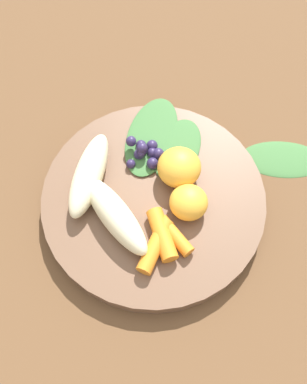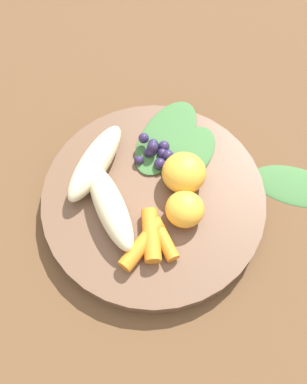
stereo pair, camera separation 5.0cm
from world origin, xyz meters
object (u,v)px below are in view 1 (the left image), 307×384
object	(u,v)px
banana_peeled_left	(116,215)
kale_leaf_stray	(283,158)
bowl	(154,200)
orange_segment_near	(179,167)
banana_peeled_right	(89,175)

from	to	relation	value
banana_peeled_left	kale_leaf_stray	bearing A→B (deg)	78.20
bowl	banana_peeled_left	xyz separation A→B (m)	(-0.04, -0.03, 0.03)
banana_peeled_left	orange_segment_near	size ratio (longest dim) A/B	2.19
banana_peeled_left	kale_leaf_stray	xyz separation A→B (m)	(0.22, 0.09, -0.04)
bowl	orange_segment_near	distance (m)	0.05
banana_peeled_left	banana_peeled_right	size ratio (longest dim) A/B	1.00
orange_segment_near	bowl	bearing A→B (deg)	-139.05
banana_peeled_right	kale_leaf_stray	xyz separation A→B (m)	(0.25, 0.04, -0.04)
banana_peeled_left	orange_segment_near	bearing A→B (deg)	93.37
bowl	orange_segment_near	xyz separation A→B (m)	(0.03, 0.03, 0.03)
orange_segment_near	kale_leaf_stray	distance (m)	0.15
kale_leaf_stray	bowl	bearing A→B (deg)	-156.18
banana_peeled_right	orange_segment_near	xyz separation A→B (m)	(0.11, 0.01, 0.00)
bowl	banana_peeled_right	distance (m)	0.08
banana_peeled_left	banana_peeled_right	bearing A→B (deg)	176.42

